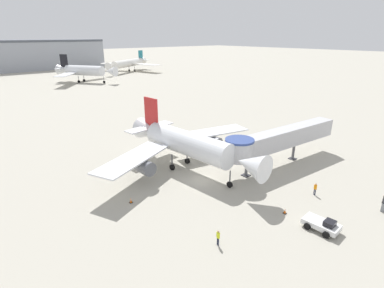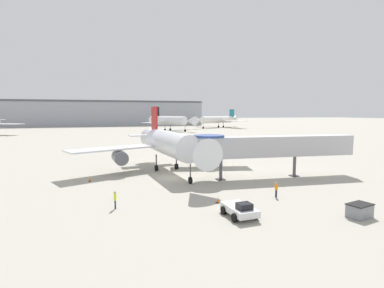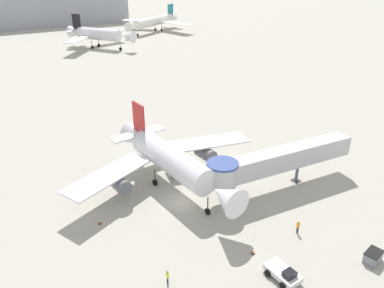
{
  "view_description": "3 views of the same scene",
  "coord_description": "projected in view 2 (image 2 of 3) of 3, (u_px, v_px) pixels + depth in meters",
  "views": [
    {
      "loc": [
        -26.0,
        -28.79,
        19.86
      ],
      "look_at": [
        -1.46,
        0.34,
        5.86
      ],
      "focal_mm": 28.0,
      "sensor_mm": 36.0,
      "label": 1
    },
    {
      "loc": [
        -9.26,
        -40.04,
        9.12
      ],
      "look_at": [
        3.28,
        0.74,
        4.58
      ],
      "focal_mm": 28.0,
      "sensor_mm": 36.0,
      "label": 2
    },
    {
      "loc": [
        -20.3,
        -36.35,
        28.86
      ],
      "look_at": [
        5.6,
        6.36,
        4.6
      ],
      "focal_mm": 35.0,
      "sensor_mm": 36.0,
      "label": 3
    }
  ],
  "objects": [
    {
      "name": "service_container_gray",
      "position": [
        360.0,
        211.0,
        26.0
      ],
      "size": [
        2.42,
        1.9,
        1.22
      ],
      "rotation": [
        0.0,
        0.0,
        0.23
      ],
      "color": "gray",
      "rests_on": "ground_plane"
    },
    {
      "name": "ground_crew_marshaller",
      "position": [
        115.0,
        199.0,
        28.24
      ],
      "size": [
        0.25,
        0.36,
        1.72
      ],
      "rotation": [
        0.0,
        0.0,
        1.39
      ],
      "color": "#1E2338",
      "rests_on": "ground_plane"
    },
    {
      "name": "background_jet_black_tail",
      "position": [
        170.0,
        120.0,
        145.95
      ],
      "size": [
        28.63,
        26.22,
        11.71
      ],
      "rotation": [
        0.0,
        0.0,
        0.59
      ],
      "color": "silver",
      "rests_on": "ground_plane"
    },
    {
      "name": "traffic_cone_port_wing",
      "position": [
        90.0,
        179.0,
        39.63
      ],
      "size": [
        0.39,
        0.39,
        0.65
      ],
      "color": "black",
      "rests_on": "ground_plane"
    },
    {
      "name": "terminal_building",
      "position": [
        84.0,
        113.0,
        201.56
      ],
      "size": [
        158.32,
        27.68,
        16.87
      ],
      "color": "#999EA8",
      "rests_on": "ground_plane"
    },
    {
      "name": "main_airplane",
      "position": [
        169.0,
        144.0,
        45.7
      ],
      "size": [
        30.05,
        25.21,
        10.11
      ],
      "rotation": [
        0.0,
        0.0,
        0.1
      ],
      "color": "silver",
      "rests_on": "ground_plane"
    },
    {
      "name": "jet_bridge",
      "position": [
        265.0,
        146.0,
        41.44
      ],
      "size": [
        23.24,
        5.14,
        6.11
      ],
      "rotation": [
        0.0,
        0.0,
        -0.08
      ],
      "color": "#B7B7BC",
      "rests_on": "ground_plane"
    },
    {
      "name": "background_jet_teal_tail",
      "position": [
        218.0,
        120.0,
        177.47
      ],
      "size": [
        35.37,
        33.76,
        10.92
      ],
      "rotation": [
        0.0,
        0.0,
        -1.03
      ],
      "color": "white",
      "rests_on": "ground_plane"
    },
    {
      "name": "ground_plane",
      "position": [
        171.0,
        178.0,
        41.73
      ],
      "size": [
        800.0,
        800.0,
        0.0
      ],
      "primitive_type": "plane",
      "color": "#A8A393"
    },
    {
      "name": "pushback_tug_white",
      "position": [
        240.0,
        209.0,
        26.11
      ],
      "size": [
        2.49,
        3.83,
        1.46
      ],
      "rotation": [
        0.0,
        0.0,
        0.06
      ],
      "color": "silver",
      "rests_on": "ground_plane"
    },
    {
      "name": "ground_crew_wing_walker",
      "position": [
        276.0,
        188.0,
        32.1
      ],
      "size": [
        0.22,
        0.34,
        1.7
      ],
      "rotation": [
        0.0,
        0.0,
        1.47
      ],
      "color": "#1E2338",
      "rests_on": "ground_plane"
    },
    {
      "name": "traffic_cone_near_nose",
      "position": [
        218.0,
        200.0,
        30.22
      ],
      "size": [
        0.39,
        0.39,
        0.65
      ],
      "color": "black",
      "rests_on": "ground_plane"
    }
  ]
}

